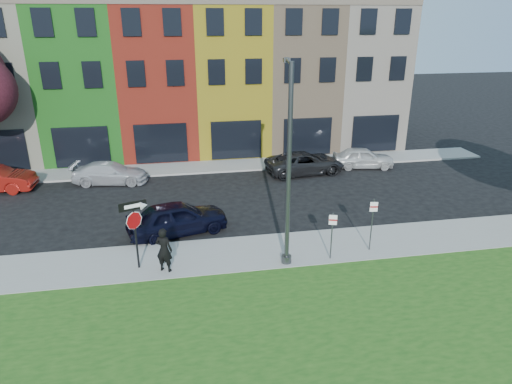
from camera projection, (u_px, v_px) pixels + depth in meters
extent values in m
plane|color=black|center=(297.00, 291.00, 16.63)|extent=(120.00, 120.00, 0.00)
cube|color=gray|center=(324.00, 247.00, 19.69)|extent=(40.00, 3.00, 0.12)
cube|color=gray|center=(194.00, 168.00, 29.87)|extent=(40.00, 2.40, 0.12)
cube|color=beige|center=(13.00, 83.00, 31.79)|extent=(5.00, 10.00, 10.00)
cube|color=green|center=(87.00, 81.00, 32.61)|extent=(5.00, 10.00, 10.00)
cube|color=red|center=(159.00, 79.00, 33.44)|extent=(5.00, 10.00, 10.00)
cube|color=yellow|center=(226.00, 78.00, 34.26)|extent=(5.00, 10.00, 10.00)
cube|color=#9B8064|center=(291.00, 76.00, 35.08)|extent=(5.00, 10.00, 10.00)
cube|color=beige|center=(352.00, 75.00, 35.91)|extent=(5.00, 10.00, 10.00)
cube|color=black|center=(199.00, 142.00, 30.48)|extent=(30.00, 0.12, 2.60)
cylinder|color=black|center=(136.00, 236.00, 17.48)|extent=(0.08, 0.08, 2.72)
cylinder|color=white|center=(134.00, 220.00, 17.21)|extent=(0.70, 0.28, 0.73)
cylinder|color=#930809|center=(134.00, 221.00, 17.19)|extent=(0.66, 0.25, 0.69)
cube|color=black|center=(133.00, 206.00, 16.99)|extent=(1.00, 0.40, 0.34)
cube|color=white|center=(132.00, 206.00, 16.97)|extent=(0.63, 0.24, 0.14)
imported|color=black|center=(164.00, 250.00, 17.42)|extent=(0.99, 0.93, 1.81)
imported|color=black|center=(177.00, 218.00, 20.77)|extent=(4.15, 5.46, 1.54)
imported|color=#B4B4B9|center=(110.00, 173.00, 27.10)|extent=(2.90, 4.83, 1.27)
imported|color=black|center=(305.00, 163.00, 28.77)|extent=(3.42, 5.50, 1.38)
imported|color=silver|center=(363.00, 158.00, 29.87)|extent=(2.88, 4.47, 1.35)
cylinder|color=#434547|center=(289.00, 170.00, 16.92)|extent=(0.18, 0.18, 7.81)
cylinder|color=#434547|center=(286.00, 259.00, 18.28)|extent=(0.40, 0.40, 0.30)
cylinder|color=#434547|center=(289.00, 61.00, 16.47)|extent=(0.44, 1.99, 0.12)
cube|color=#434547|center=(287.00, 60.00, 17.51)|extent=(0.33, 0.58, 0.16)
cylinder|color=#434547|center=(332.00, 236.00, 18.27)|extent=(0.05, 0.05, 2.02)
cube|color=white|center=(333.00, 220.00, 17.98)|extent=(0.31, 0.12, 0.42)
cube|color=#930809|center=(333.00, 220.00, 17.96)|extent=(0.31, 0.11, 0.06)
cylinder|color=#434547|center=(372.00, 225.00, 18.91)|extent=(0.05, 0.05, 2.30)
cube|color=white|center=(374.00, 207.00, 18.59)|extent=(0.32, 0.07, 0.42)
cube|color=#930809|center=(374.00, 207.00, 18.57)|extent=(0.32, 0.06, 0.06)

